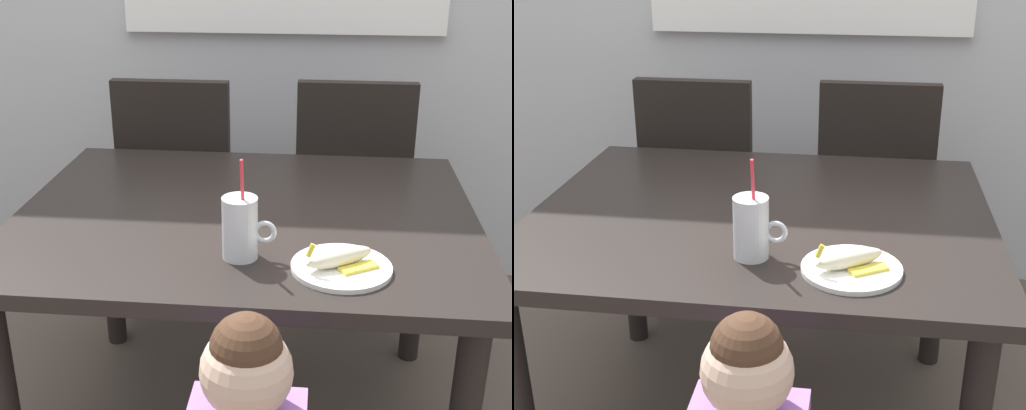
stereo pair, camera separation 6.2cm
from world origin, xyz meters
The scene contains 6 objects.
dining_table centered at (0.00, 0.00, 0.64)m, with size 1.25×1.02×0.74m.
dining_chair_left centered at (-0.34, 0.72, 0.54)m, with size 0.44×0.44×0.96m.
dining_chair_right centered at (0.32, 0.76, 0.54)m, with size 0.44×0.45×0.96m.
milk_cup centered at (0.02, -0.28, 0.80)m, with size 0.13×0.08×0.25m.
snack_plate centered at (0.26, -0.32, 0.74)m, with size 0.23×0.23×0.01m, color white.
peeled_banana centered at (0.25, -0.32, 0.77)m, with size 0.17×0.14×0.07m.
Camera 1 is at (0.20, -1.70, 1.46)m, focal length 47.61 mm.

